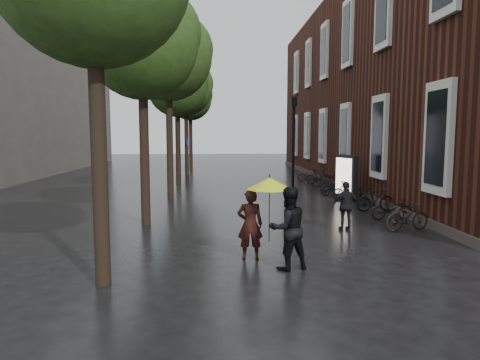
{
  "coord_description": "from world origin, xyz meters",
  "views": [
    {
      "loc": [
        -1.6,
        -7.79,
        3.13
      ],
      "look_at": [
        -0.86,
        6.33,
        1.6
      ],
      "focal_mm": 32.0,
      "sensor_mm": 36.0,
      "label": 1
    }
  ],
  "objects": [
    {
      "name": "parked_bicycles",
      "position": [
        4.63,
        13.07,
        0.45
      ],
      "size": [
        2.18,
        15.31,
        0.99
      ],
      "color": "black",
      "rests_on": "ground"
    },
    {
      "name": "pedestrian_walking",
      "position": [
        2.56,
        5.7,
        0.8
      ],
      "size": [
        0.95,
        0.43,
        1.6
      ],
      "primitive_type": "imported",
      "rotation": [
        0.0,
        0.0,
        3.19
      ],
      "color": "black",
      "rests_on": "ground"
    },
    {
      "name": "lime_umbrella",
      "position": [
        -0.37,
        2.22,
        1.96
      ],
      "size": [
        1.11,
        1.11,
        1.63
      ],
      "rotation": [
        0.0,
        0.0,
        -0.09
      ],
      "color": "black",
      "rests_on": "ground"
    },
    {
      "name": "person_black",
      "position": [
        0.02,
        1.82,
        0.97
      ],
      "size": [
        1.12,
        0.98,
        1.93
      ],
      "primitive_type": "imported",
      "rotation": [
        0.0,
        0.0,
        3.45
      ],
      "color": "black",
      "rests_on": "ground"
    },
    {
      "name": "street_trees",
      "position": [
        -3.99,
        15.91,
        6.34
      ],
      "size": [
        4.33,
        34.03,
        8.91
      ],
      "color": "black",
      "rests_on": "ground"
    },
    {
      "name": "cycle_sign",
      "position": [
        -3.49,
        18.39,
        1.9
      ],
      "size": [
        0.15,
        0.52,
        2.87
      ],
      "rotation": [
        0.0,
        0.0,
        -0.16
      ],
      "color": "#262628",
      "rests_on": "ground"
    },
    {
      "name": "brick_building",
      "position": [
        10.47,
        19.46,
        5.99
      ],
      "size": [
        10.2,
        33.2,
        12.0
      ],
      "color": "#38160F",
      "rests_on": "ground"
    },
    {
      "name": "ground",
      "position": [
        0.0,
        0.0,
        0.0
      ],
      "size": [
        120.0,
        120.0,
        0.0
      ],
      "primitive_type": "plane",
      "color": "black"
    },
    {
      "name": "person_burgundy",
      "position": [
        -0.8,
        2.65,
        0.88
      ],
      "size": [
        0.65,
        0.43,
        1.77
      ],
      "primitive_type": "imported",
      "rotation": [
        0.0,
        0.0,
        3.13
      ],
      "color": "black",
      "rests_on": "ground"
    },
    {
      "name": "ad_lightbox",
      "position": [
        4.52,
        12.11,
        1.07
      ],
      "size": [
        0.32,
        1.42,
        2.14
      ],
      "rotation": [
        0.0,
        0.0,
        0.33
      ],
      "color": "black",
      "rests_on": "ground"
    },
    {
      "name": "lamp_post",
      "position": [
        1.61,
        10.19,
        2.84
      ],
      "size": [
        0.24,
        0.24,
        4.67
      ],
      "rotation": [
        0.0,
        0.0,
        -0.29
      ],
      "color": "black",
      "rests_on": "ground"
    }
  ]
}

